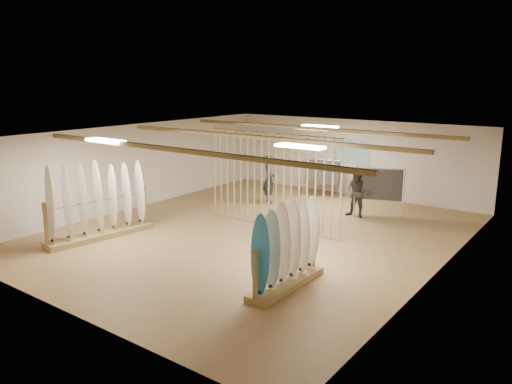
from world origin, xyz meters
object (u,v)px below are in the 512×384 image
Objects in this scene: rack_right at (287,259)px; clothing_rack_a at (323,172)px; clothing_rack_b at (380,185)px; shopper_a at (269,176)px; shopper_b at (357,190)px; rack_left at (99,213)px.

clothing_rack_a is at bearing 114.42° from rack_right.
shopper_a is (-3.80, -0.58, -0.08)m from clothing_rack_b.
shopper_b is (3.28, 0.11, -0.07)m from shopper_a.
rack_left is at bearing -127.34° from shopper_b.
shopper_b reaches higher than clothing_rack_b.
clothing_rack_b is (5.26, 6.55, 0.32)m from rack_left.
rack_left is 5.90m from rack_right.
rack_left is at bearing -149.41° from clothing_rack_b.
clothing_rack_a is at bearing 141.89° from shopper_b.
rack_left is 8.24m from clothing_rack_a.
rack_left is 7.71m from shopper_b.
clothing_rack_a is at bearing -76.31° from shopper_a.
shopper_b is at bearing 60.55° from rack_left.
clothing_rack_a is 3.01m from clothing_rack_b.
rack_right is 1.28× the size of shopper_b.
rack_left reaches higher than clothing_rack_a.
shopper_a reaches higher than rack_right.
rack_right is 5.93m from shopper_b.
rack_right is at bearing -82.18° from clothing_rack_a.
shopper_b is at bearing -158.98° from clothing_rack_b.
shopper_a is 1.08× the size of shopper_b.
rack_left reaches higher than shopper_a.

